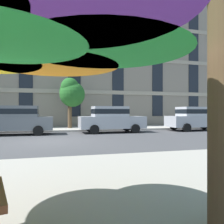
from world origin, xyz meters
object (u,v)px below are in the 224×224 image
sedan_gray (17,119)px  street_tree_middle (71,93)px  sedan_silver (111,119)px  sedan_silver_midblock (195,118)px

sedan_gray → street_tree_middle: (3.57, 3.44, 2.00)m
street_tree_middle → sedan_silver: bearing=-55.0°
sedan_gray → street_tree_middle: street_tree_middle is taller
street_tree_middle → sedan_gray: bearing=-136.0°
sedan_silver → sedan_silver_midblock: size_ratio=1.00×
sedan_gray → sedan_silver: (5.98, 0.00, 0.00)m
sedan_gray → sedan_silver_midblock: bearing=0.0°
sedan_silver → sedan_silver_midblock: (6.58, 0.00, 0.00)m
sedan_gray → sedan_silver: size_ratio=1.00×
sedan_silver → street_tree_middle: bearing=125.0°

